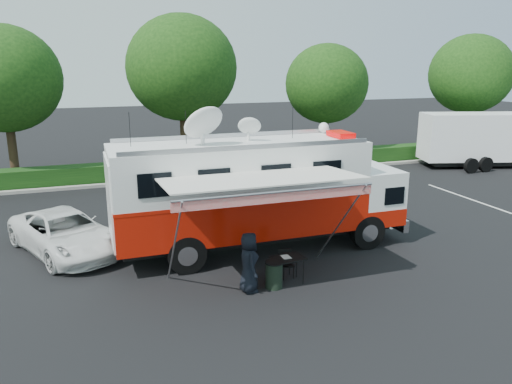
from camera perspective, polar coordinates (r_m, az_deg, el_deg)
ground_plane at (r=17.42m, az=0.55°, el=-6.45°), size 120.00×120.00×0.00m
back_border at (r=28.99m, az=-6.11°, el=12.08°), size 60.00×6.14×8.87m
stall_lines at (r=19.97m, az=-3.73°, el=-3.67°), size 24.12×5.50×0.01m
command_truck at (r=16.76m, az=0.29°, el=0.06°), size 9.97×2.74×4.79m
awning at (r=13.62m, az=0.76°, el=1.11°), size 5.44×2.80×3.28m
white_suv at (r=18.23m, az=-20.77°, el=-6.47°), size 4.18×5.54×1.40m
person at (r=14.37m, az=-0.82°, el=-11.23°), size 0.59×0.87×1.73m
folding_table at (r=14.62m, az=3.69°, el=-7.62°), size 1.00×0.76×0.79m
folding_chair at (r=15.12m, az=3.41°, el=-7.86°), size 0.45×0.47×0.84m
trash_bin at (r=14.42m, az=2.06°, el=-9.41°), size 0.53×0.53×0.79m
semi_trailer at (r=34.40m, az=26.86°, el=5.48°), size 10.74×5.10×3.25m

